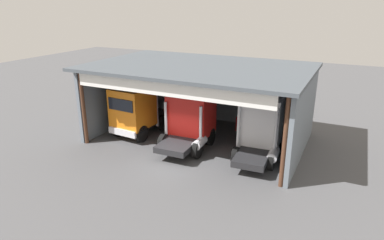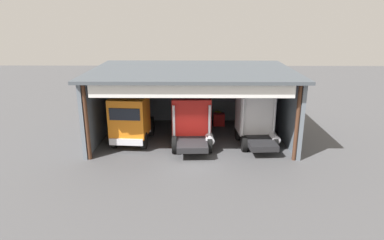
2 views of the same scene
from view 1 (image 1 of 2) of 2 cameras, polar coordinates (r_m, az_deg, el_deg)
name	(u,v)px [view 1 (image 1 of 2)]	position (r m, az deg, el deg)	size (l,w,h in m)	color
ground_plane	(170,163)	(19.90, -3.74, -7.13)	(80.00, 80.00, 0.00)	#4C4C4F
workshop_shed	(205,86)	(22.90, 2.25, 5.75)	(13.80, 9.14, 5.05)	slate
truck_orange_right_bay	(136,111)	(23.51, -9.37, 1.56)	(2.60, 5.26, 3.44)	orange
truck_red_left_bay	(190,120)	(21.40, -0.35, 0.01)	(2.85, 4.56, 3.36)	red
truck_white_center_right_bay	(260,127)	(20.26, 11.37, -1.17)	(2.69, 4.49, 3.68)	white
oil_drum	(245,121)	(25.42, 8.92, -0.22)	(0.58, 0.58, 0.92)	gold
tool_cart	(243,124)	(24.76, 8.52, -0.63)	(0.90, 0.60, 1.00)	red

